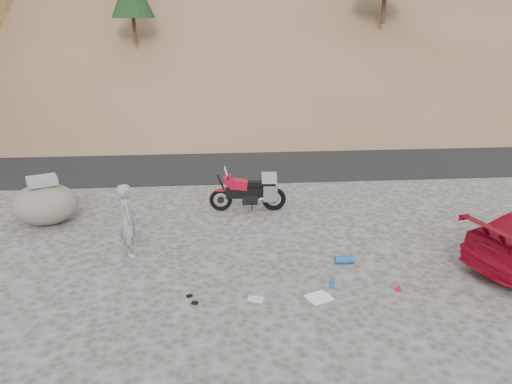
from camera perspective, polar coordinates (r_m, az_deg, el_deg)
The scene contains 13 objects.
ground at distance 11.74m, azimuth -2.22°, elevation -7.60°, with size 140.00×140.00×0.00m, color #474541.
road at distance 20.18m, azimuth -3.41°, elevation 3.97°, with size 120.00×7.00×0.05m, color black.
motorcycle at distance 14.39m, azimuth -0.55°, elevation 0.03°, with size 2.23×0.68×1.33m.
man at distance 12.31m, azimuth -14.06°, elevation -6.88°, with size 0.64×0.42×1.75m, color gray.
boulder at distance 14.62m, azimuth -22.94°, elevation -1.22°, with size 1.98×1.78×1.29m.
small_rock at distance 14.70m, azimuth -23.45°, elevation -2.79°, with size 0.68×0.62×0.37m.
gear_white_cloth at distance 10.28m, azimuth 7.21°, elevation -11.87°, with size 0.47×0.42×0.02m, color white.
gear_blue_mat at distance 11.66m, azimuth 10.11°, elevation -7.63°, with size 0.18×0.18×0.44m, color #185393.
gear_bottle at distance 10.60m, azimuth 8.71°, elevation -10.31°, with size 0.08×0.08×0.21m, color #185393.
gear_funnel at distance 10.80m, azimuth 15.99°, elevation -10.46°, with size 0.12×0.12×0.16m, color #AD0B1C.
gear_glove_a at distance 10.09m, azimuth -7.01°, elevation -12.46°, with size 0.13×0.09×0.04m, color black.
gear_glove_b at distance 10.33m, azimuth -7.63°, elevation -11.69°, with size 0.11×0.08×0.04m, color black.
gear_blue_cloth at distance 10.16m, azimuth -0.02°, elevation -12.14°, with size 0.32×0.23×0.01m, color #93C4E3.
Camera 1 is at (-0.42, -10.47, 5.29)m, focal length 35.00 mm.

